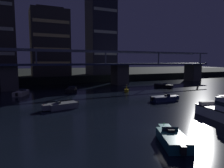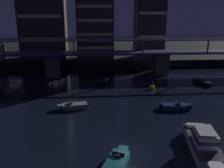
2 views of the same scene
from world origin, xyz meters
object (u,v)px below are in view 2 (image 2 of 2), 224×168
(speedboat_mid_center, at_px, (58,83))
(speedboat_far_center, at_px, (102,81))
(speedboat_near_right, at_px, (202,82))
(cabin_cruiser_near_left, at_px, (203,143))
(speedboat_mid_left, at_px, (175,106))
(river_bridge, at_px, (108,59))
(speedboat_near_center, at_px, (17,84))
(speedboat_far_left, at_px, (74,106))
(tower_west_low, at_px, (42,5))
(tower_central, at_px, (150,1))
(speedboat_mid_right, at_px, (117,162))
(tower_west_tall, at_px, (95,27))
(channel_buoy, at_px, (153,87))

(speedboat_mid_center, distance_m, speedboat_far_center, 9.94)
(speedboat_near_right, bearing_deg, cabin_cruiser_near_left, -115.23)
(speedboat_near_right, xyz_separation_m, speedboat_mid_left, (-11.42, -14.34, 0.00))
(speedboat_far_center, bearing_deg, river_bridge, 76.56)
(cabin_cruiser_near_left, height_order, speedboat_near_center, cabin_cruiser_near_left)
(cabin_cruiser_near_left, bearing_deg, speedboat_far_left, 137.39)
(tower_west_low, height_order, cabin_cruiser_near_left, tower_west_low)
(river_bridge, relative_size, speedboat_near_center, 17.34)
(tower_west_low, distance_m, speedboat_far_center, 33.67)
(cabin_cruiser_near_left, bearing_deg, speedboat_mid_left, 84.16)
(tower_central, xyz_separation_m, cabin_cruiser_near_left, (-5.53, -51.02, -18.46))
(river_bridge, xyz_separation_m, tower_west_low, (-18.78, 14.61, 14.14))
(speedboat_near_center, distance_m, speedboat_mid_right, 35.81)
(speedboat_mid_left, relative_size, speedboat_far_left, 1.00)
(river_bridge, distance_m, speedboat_near_center, 23.14)
(tower_west_tall, xyz_separation_m, speedboat_far_center, (1.09, -20.97, -11.64))
(river_bridge, distance_m, tower_central, 24.39)
(speedboat_mid_right, distance_m, channel_buoy, 27.79)
(speedboat_far_left, xyz_separation_m, speedboat_far_center, (5.16, 15.31, 0.00))
(tower_west_tall, bearing_deg, river_bridge, -76.18)
(river_bridge, distance_m, tower_west_tall, 15.13)
(tower_west_low, height_order, tower_central, tower_central)
(speedboat_mid_right, bearing_deg, river_bridge, 87.64)
(river_bridge, relative_size, speedboat_near_right, 17.46)
(tower_west_tall, distance_m, channel_buoy, 31.13)
(tower_west_tall, height_order, speedboat_far_center, tower_west_tall)
(tower_west_low, xyz_separation_m, speedboat_mid_right, (17.15, -54.29, -17.97))
(cabin_cruiser_near_left, distance_m, speedboat_near_center, 40.56)
(speedboat_near_right, xyz_separation_m, speedboat_mid_right, (-22.52, -28.84, 0.00))
(speedboat_near_right, bearing_deg, river_bridge, 152.57)
(cabin_cruiser_near_left, bearing_deg, speedboat_near_center, 135.56)
(speedboat_far_center, bearing_deg, speedboat_far_left, -108.64)
(tower_central, height_order, speedboat_far_center, tower_central)
(speedboat_near_right, xyz_separation_m, channel_buoy, (-12.29, -3.00, 0.06))
(cabin_cruiser_near_left, distance_m, speedboat_mid_center, 35.25)
(tower_central, relative_size, speedboat_near_center, 6.69)
(speedboat_mid_center, bearing_deg, speedboat_far_left, -72.17)
(tower_central, bearing_deg, tower_west_tall, -177.89)
(speedboat_far_left, bearing_deg, tower_west_low, 106.86)
(tower_west_low, relative_size, cabin_cruiser_near_left, 3.49)
(channel_buoy, bearing_deg, speedboat_mid_right, -111.61)
(river_bridge, height_order, speedboat_mid_center, river_bridge)
(tower_west_tall, bearing_deg, speedboat_near_right, -44.33)
(river_bridge, xyz_separation_m, speedboat_far_center, (-2.01, -8.39, -3.84))
(speedboat_near_right, height_order, speedboat_mid_left, same)
(river_bridge, distance_m, speedboat_far_left, 25.06)
(tower_west_tall, xyz_separation_m, speedboat_near_right, (23.98, -23.43, -11.64))
(tower_central, bearing_deg, channel_buoy, -100.69)
(speedboat_mid_right, relative_size, speedboat_far_center, 1.00)
(tower_west_low, relative_size, tower_west_tall, 1.63)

